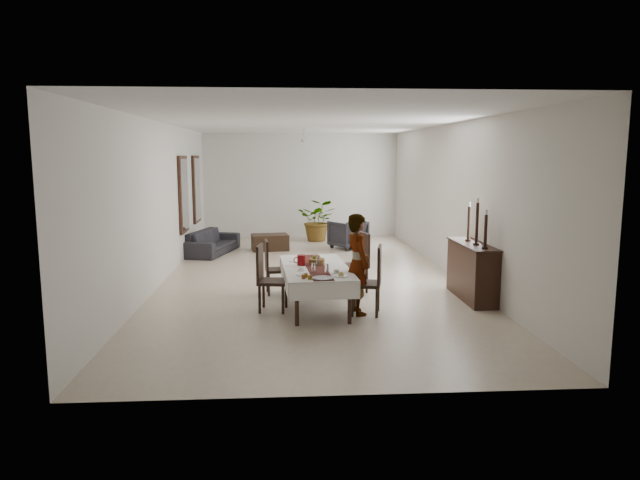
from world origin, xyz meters
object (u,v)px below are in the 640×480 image
(woman, at_px, (358,264))
(sofa, at_px, (212,242))
(dining_table_top, at_px, (316,268))
(sideboard_body, at_px, (472,272))
(red_pitcher, at_px, (301,260))

(woman, relative_size, sofa, 0.79)
(dining_table_top, height_order, sideboard_body, sideboard_body)
(woman, bearing_deg, sofa, 14.17)
(woman, height_order, sideboard_body, woman)
(woman, distance_m, sideboard_body, 2.33)
(dining_table_top, relative_size, sideboard_body, 1.36)
(red_pitcher, distance_m, sideboard_body, 3.07)
(dining_table_top, height_order, sofa, dining_table_top)
(dining_table_top, relative_size, red_pitcher, 12.00)
(sofa, bearing_deg, red_pitcher, -142.99)
(dining_table_top, xyz_separation_m, woman, (0.65, -0.45, 0.15))
(dining_table_top, relative_size, sofa, 1.06)
(woman, relative_size, sideboard_body, 1.01)
(dining_table_top, bearing_deg, woman, -37.74)
(dining_table_top, height_order, red_pitcher, red_pitcher)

